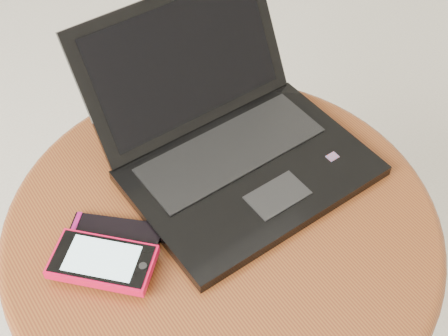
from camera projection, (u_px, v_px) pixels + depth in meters
table at (222, 259)px, 0.88m from camera, size 0.60×0.60×0.48m
laptop at (231, 140)px, 0.86m from camera, size 0.34×0.34×0.20m
phone_black at (113, 239)px, 0.78m from camera, size 0.13×0.13×0.01m
phone_pink at (103, 261)px, 0.74m from camera, size 0.14×0.14×0.02m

